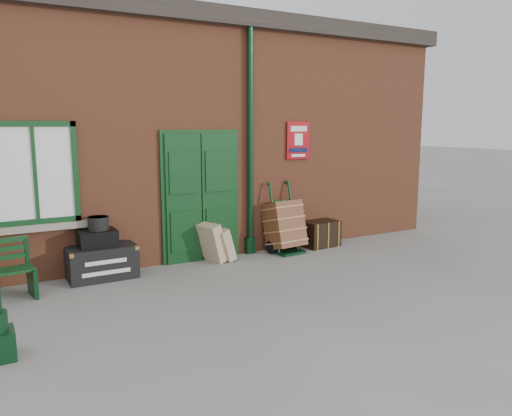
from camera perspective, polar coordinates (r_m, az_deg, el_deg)
ground at (r=7.73m, az=0.24°, el=-8.16°), size 80.00×80.00×0.00m
station_building at (r=10.54m, az=-9.29°, el=8.39°), size 10.30×4.30×4.36m
houdini_trunk at (r=8.07m, az=-17.19°, el=-5.94°), size 1.02×0.57×0.51m
strongbox at (r=7.97m, az=-17.68°, el=-3.33°), size 0.56×0.41×0.25m
hatbox at (r=7.95m, az=-17.57°, el=-1.67°), size 0.31×0.31×0.20m
suitcase_back at (r=8.62m, az=-5.11°, el=-3.94°), size 0.48×0.56×0.69m
suitcase_front at (r=8.68m, az=-3.95°, el=-4.15°), size 0.45×0.51×0.60m
porter_trolley at (r=9.25m, az=3.27°, el=-2.05°), size 0.68×0.72×1.28m
dark_trunk at (r=9.80m, az=7.37°, el=-2.92°), size 0.73×0.51×0.50m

